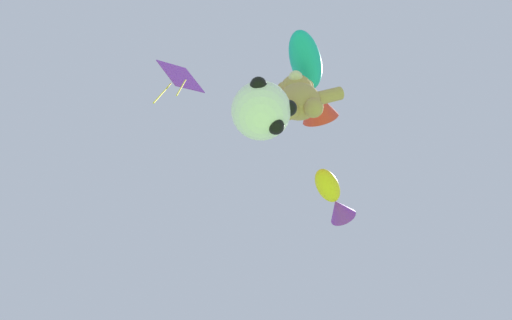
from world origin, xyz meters
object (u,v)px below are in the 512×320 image
(fish_kite_goldfin, at_px, (333,197))
(diamond_kite, at_px, (180,78))
(soccer_ball_kite, at_px, (262,111))
(fish_kite_teal, at_px, (311,82))
(teddy_bear_kite, at_px, (298,98))

(fish_kite_goldfin, relative_size, diamond_kite, 0.46)
(soccer_ball_kite, distance_m, diamond_kite, 4.91)
(soccer_ball_kite, bearing_deg, fish_kite_teal, 17.99)
(teddy_bear_kite, xyz_separation_m, soccer_ball_kite, (-0.72, -0.28, -1.48))
(teddy_bear_kite, height_order, fish_kite_goldfin, fish_kite_goldfin)
(soccer_ball_kite, height_order, fish_kite_goldfin, fish_kite_goldfin)
(fish_kite_goldfin, relative_size, fish_kite_teal, 0.70)
(fish_kite_goldfin, distance_m, diamond_kite, 4.92)
(teddy_bear_kite, relative_size, diamond_kite, 0.54)
(soccer_ball_kite, distance_m, fish_kite_goldfin, 4.23)
(fish_kite_teal, bearing_deg, soccer_ball_kite, -162.01)
(fish_kite_teal, height_order, diamond_kite, diamond_kite)
(diamond_kite, bearing_deg, soccer_ball_kite, -9.97)
(diamond_kite, bearing_deg, fish_kite_teal, -0.16)
(fish_kite_goldfin, height_order, diamond_kite, diamond_kite)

